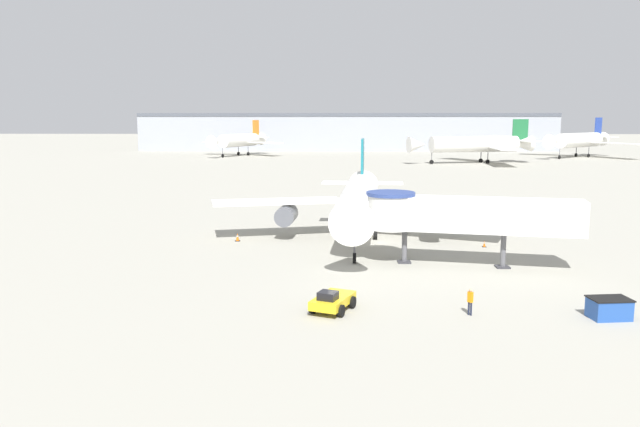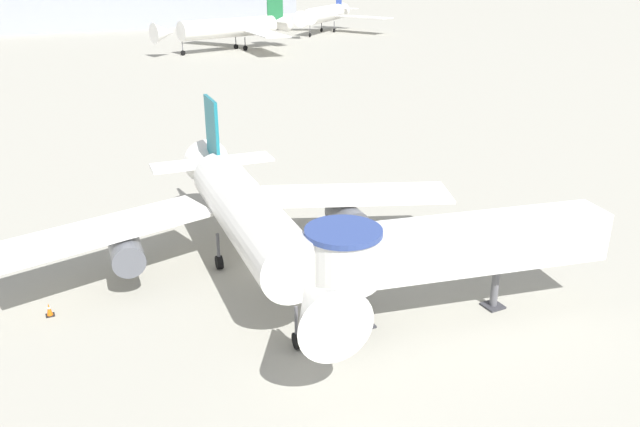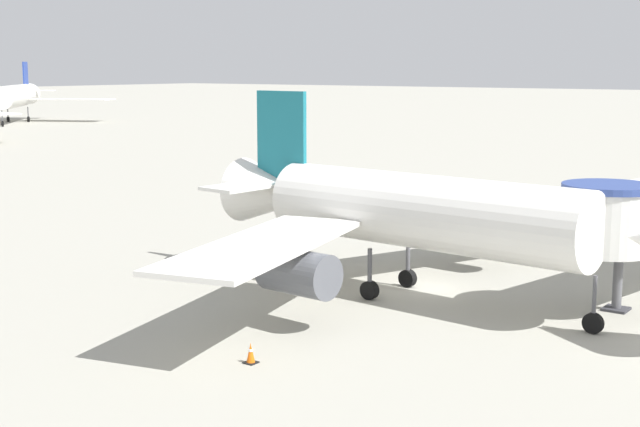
{
  "view_description": "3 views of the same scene",
  "coord_description": "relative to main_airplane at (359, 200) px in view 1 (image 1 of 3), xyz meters",
  "views": [
    {
      "loc": [
        -4.26,
        -61.0,
        12.19
      ],
      "look_at": [
        -5.43,
        -8.06,
        3.99
      ],
      "focal_mm": 35.0,
      "sensor_mm": 36.0,
      "label": 1
    },
    {
      "loc": [
        -13.69,
        -35.0,
        18.75
      ],
      "look_at": [
        0.48,
        -6.44,
        5.92
      ],
      "focal_mm": 35.0,
      "sensor_mm": 36.0,
      "label": 2
    },
    {
      "loc": [
        -38.57,
        -21.44,
        11.12
      ],
      "look_at": [
        -7.54,
        0.86,
        4.79
      ],
      "focal_mm": 50.0,
      "sensor_mm": 36.0,
      "label": 3
    }
  ],
  "objects": [
    {
      "name": "background_jet_orange_tail",
      "position": [
        -32.37,
        138.39,
        0.77
      ],
      "size": [
        27.12,
        28.31,
        11.25
      ],
      "rotation": [
        0.0,
        0.0,
        -0.41
      ],
      "color": "white",
      "rests_on": "ground_plane"
    },
    {
      "name": "traffic_cone_starboard_wing",
      "position": [
        11.82,
        -2.14,
        -3.87
      ],
      "size": [
        0.36,
        0.36,
        0.61
      ],
      "color": "black",
      "rests_on": "ground_plane"
    },
    {
      "name": "service_container_blue",
      "position": [
        14.36,
        -23.34,
        -3.5
      ],
      "size": [
        2.6,
        1.92,
        1.3
      ],
      "rotation": [
        0.0,
        0.0,
        0.12
      ],
      "color": "#234C9E",
      "rests_on": "ground_plane"
    },
    {
      "name": "main_airplane",
      "position": [
        0.0,
        0.0,
        0.0
      ],
      "size": [
        30.62,
        26.11,
        9.83
      ],
      "rotation": [
        0.0,
        0.0,
        -0.08
      ],
      "color": "white",
      "rests_on": "ground_plane"
    },
    {
      "name": "traffic_cone_port_wing",
      "position": [
        -12.04,
        0.18,
        -3.78
      ],
      "size": [
        0.48,
        0.48,
        0.8
      ],
      "color": "black",
      "rests_on": "ground_plane"
    },
    {
      "name": "jet_bridge",
      "position": [
        7.6,
        -9.57,
        0.16
      ],
      "size": [
        17.43,
        6.39,
        5.99
      ],
      "rotation": [
        0.0,
        0.0,
        -0.2
      ],
      "color": "silver",
      "rests_on": "ground_plane"
    },
    {
      "name": "background_jet_green_tail",
      "position": [
        35.56,
        106.93,
        0.93
      ],
      "size": [
        35.36,
        36.34,
        11.66
      ],
      "rotation": [
        0.0,
        0.0,
        -1.32
      ],
      "color": "white",
      "rests_on": "ground_plane"
    },
    {
      "name": "terminal_building",
      "position": [
        2.41,
        175.59,
        2.69
      ],
      "size": [
        152.15,
        20.25,
        13.67
      ],
      "color": "#999EA8",
      "rests_on": "ground_plane"
    },
    {
      "name": "background_jet_blue_tail",
      "position": [
        72.68,
        132.67,
        1.1
      ],
      "size": [
        30.36,
        30.79,
        12.09
      ],
      "rotation": [
        0.0,
        0.0,
        -0.82
      ],
      "color": "white",
      "rests_on": "ground_plane"
    },
    {
      "name": "ground_crew_marshaller",
      "position": [
        6.01,
        -22.86,
        -3.16
      ],
      "size": [
        0.36,
        0.37,
        1.72
      ],
      "rotation": [
        0.0,
        0.0,
        5.44
      ],
      "color": "#1E2338",
      "rests_on": "ground_plane"
    },
    {
      "name": "pushback_tug_yellow",
      "position": [
        -2.56,
        -22.2,
        -3.47
      ],
      "size": [
        3.08,
        4.05,
        1.45
      ],
      "rotation": [
        0.0,
        0.0,
        -0.39
      ],
      "color": "yellow",
      "rests_on": "ground_plane"
    },
    {
      "name": "ground_plane",
      "position": [
        1.77,
        0.59,
        -4.16
      ],
      "size": [
        800.0,
        800.0,
        0.0
      ],
      "primitive_type": "plane",
      "color": "#9E9B8E"
    }
  ]
}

